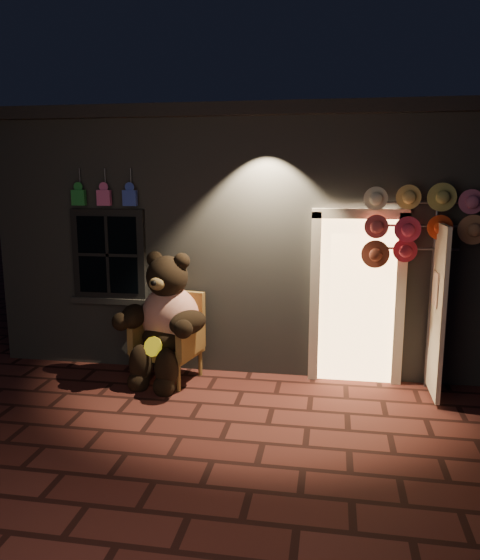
# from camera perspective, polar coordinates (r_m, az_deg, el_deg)

# --- Properties ---
(ground) EXTENTS (60.00, 60.00, 0.00)m
(ground) POSITION_cam_1_polar(r_m,az_deg,el_deg) (6.02, -1.15, -14.57)
(ground) COLOR #562621
(ground) RESTS_ON ground
(shop_building) EXTENTS (7.30, 5.95, 3.51)m
(shop_building) POSITION_cam_1_polar(r_m,az_deg,el_deg) (9.42, 3.40, 5.69)
(shop_building) COLOR slate
(shop_building) RESTS_ON ground
(wicker_armchair) EXTENTS (0.89, 0.84, 1.11)m
(wicker_armchair) POSITION_cam_1_polar(r_m,az_deg,el_deg) (7.10, -7.21, -5.82)
(wicker_armchair) COLOR olive
(wicker_armchair) RESTS_ON ground
(teddy_bear) EXTENTS (1.20, 1.05, 1.69)m
(teddy_bear) POSITION_cam_1_polar(r_m,az_deg,el_deg) (6.91, -7.76, -4.20)
(teddy_bear) COLOR red
(teddy_bear) RESTS_ON ground
(hat_rack) EXTENTS (1.40, 0.22, 2.47)m
(hat_rack) POSITION_cam_1_polar(r_m,az_deg,el_deg) (6.71, 17.91, 5.61)
(hat_rack) COLOR #59595E
(hat_rack) RESTS_ON ground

